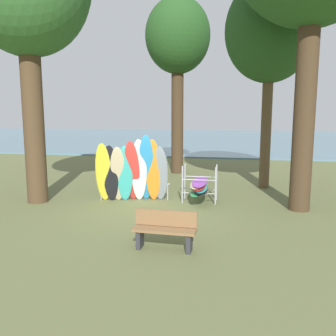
{
  "coord_description": "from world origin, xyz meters",
  "views": [
    {
      "loc": [
        2.6,
        -10.56,
        3.0
      ],
      "look_at": [
        0.32,
        1.33,
        1.1
      ],
      "focal_mm": 37.88,
      "sensor_mm": 36.0,
      "label": 1
    }
  ],
  "objects_px": {
    "tree_far_left_back": "(270,32)",
    "park_bench": "(165,229)",
    "leaning_board_pile": "(132,172)",
    "tree_mid_behind": "(178,40)",
    "board_storage_rack": "(200,186)"
  },
  "relations": [
    {
      "from": "board_storage_rack",
      "to": "tree_far_left_back",
      "type": "bearing_deg",
      "value": 50.07
    },
    {
      "from": "tree_mid_behind",
      "to": "leaning_board_pile",
      "type": "xyz_separation_m",
      "value": [
        -0.53,
        -6.06,
        -5.39
      ]
    },
    {
      "from": "tree_far_left_back",
      "to": "leaning_board_pile",
      "type": "bearing_deg",
      "value": -144.49
    },
    {
      "from": "park_bench",
      "to": "leaning_board_pile",
      "type": "bearing_deg",
      "value": 115.86
    },
    {
      "from": "tree_far_left_back",
      "to": "park_bench",
      "type": "height_order",
      "value": "tree_far_left_back"
    },
    {
      "from": "tree_mid_behind",
      "to": "board_storage_rack",
      "type": "relative_size",
      "value": 3.94
    },
    {
      "from": "tree_mid_behind",
      "to": "leaning_board_pile",
      "type": "distance_m",
      "value": 8.13
    },
    {
      "from": "tree_far_left_back",
      "to": "board_storage_rack",
      "type": "height_order",
      "value": "tree_far_left_back"
    },
    {
      "from": "leaning_board_pile",
      "to": "tree_mid_behind",
      "type": "bearing_deg",
      "value": 84.99
    },
    {
      "from": "tree_far_left_back",
      "to": "leaning_board_pile",
      "type": "distance_m",
      "value": 7.5
    },
    {
      "from": "tree_mid_behind",
      "to": "park_bench",
      "type": "bearing_deg",
      "value": -82.18
    },
    {
      "from": "park_bench",
      "to": "board_storage_rack",
      "type": "bearing_deg",
      "value": 85.82
    },
    {
      "from": "tree_mid_behind",
      "to": "park_bench",
      "type": "height_order",
      "value": "tree_mid_behind"
    },
    {
      "from": "tree_mid_behind",
      "to": "tree_far_left_back",
      "type": "height_order",
      "value": "tree_mid_behind"
    },
    {
      "from": "board_storage_rack",
      "to": "park_bench",
      "type": "relative_size",
      "value": 1.51
    }
  ]
}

